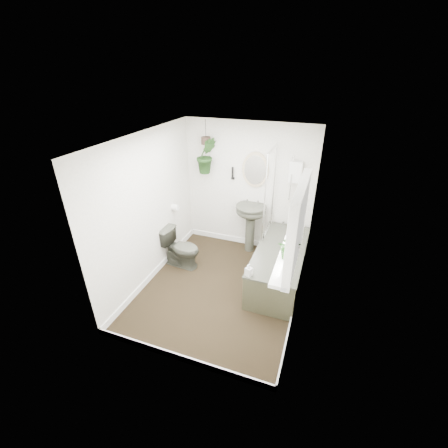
% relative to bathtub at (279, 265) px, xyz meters
% --- Properties ---
extents(floor, '(2.30, 2.80, 0.02)m').
position_rel_bathtub_xyz_m(floor, '(-0.80, -0.50, -0.30)').
color(floor, black).
rests_on(floor, ground).
extents(ceiling, '(2.30, 2.80, 0.02)m').
position_rel_bathtub_xyz_m(ceiling, '(-0.80, -0.50, 2.02)').
color(ceiling, white).
rests_on(ceiling, ground).
extents(wall_back, '(2.30, 0.02, 2.30)m').
position_rel_bathtub_xyz_m(wall_back, '(-0.80, 0.91, 0.86)').
color(wall_back, white).
rests_on(wall_back, ground).
extents(wall_front, '(2.30, 0.02, 2.30)m').
position_rel_bathtub_xyz_m(wall_front, '(-0.80, -1.91, 0.86)').
color(wall_front, white).
rests_on(wall_front, ground).
extents(wall_left, '(0.02, 2.80, 2.30)m').
position_rel_bathtub_xyz_m(wall_left, '(-1.96, -0.50, 0.86)').
color(wall_left, white).
rests_on(wall_left, ground).
extents(wall_right, '(0.02, 2.80, 2.30)m').
position_rel_bathtub_xyz_m(wall_right, '(0.36, -0.50, 0.86)').
color(wall_right, white).
rests_on(wall_right, ground).
extents(skirting, '(2.30, 2.80, 0.10)m').
position_rel_bathtub_xyz_m(skirting, '(-0.80, -0.50, -0.24)').
color(skirting, white).
rests_on(skirting, floor).
extents(bathtub, '(0.72, 1.72, 0.58)m').
position_rel_bathtub_xyz_m(bathtub, '(0.00, 0.00, 0.00)').
color(bathtub, '#3C3E33').
rests_on(bathtub, floor).
extents(bath_screen, '(0.04, 0.72, 1.40)m').
position_rel_bathtub_xyz_m(bath_screen, '(-0.33, 0.49, 0.99)').
color(bath_screen, silver).
rests_on(bath_screen, bathtub).
extents(shower_box, '(0.20, 0.10, 0.35)m').
position_rel_bathtub_xyz_m(shower_box, '(0.00, 0.84, 1.26)').
color(shower_box, white).
rests_on(shower_box, wall_back).
extents(oval_mirror, '(0.46, 0.03, 0.62)m').
position_rel_bathtub_xyz_m(oval_mirror, '(-0.68, 0.87, 1.21)').
color(oval_mirror, tan).
rests_on(oval_mirror, wall_back).
extents(wall_sconce, '(0.04, 0.04, 0.22)m').
position_rel_bathtub_xyz_m(wall_sconce, '(-1.08, 0.86, 1.11)').
color(wall_sconce, black).
rests_on(wall_sconce, wall_back).
extents(toilet_roll_holder, '(0.11, 0.11, 0.11)m').
position_rel_bathtub_xyz_m(toilet_roll_holder, '(-1.90, 0.20, 0.61)').
color(toilet_roll_holder, white).
rests_on(toilet_roll_holder, wall_left).
extents(window_recess, '(0.08, 1.00, 0.90)m').
position_rel_bathtub_xyz_m(window_recess, '(0.29, -1.20, 1.36)').
color(window_recess, white).
rests_on(window_recess, wall_right).
extents(window_sill, '(0.18, 1.00, 0.04)m').
position_rel_bathtub_xyz_m(window_sill, '(0.22, -1.20, 0.94)').
color(window_sill, white).
rests_on(window_sill, wall_right).
extents(window_blinds, '(0.01, 0.86, 0.76)m').
position_rel_bathtub_xyz_m(window_blinds, '(0.24, -1.20, 1.36)').
color(window_blinds, white).
rests_on(window_blinds, wall_right).
extents(toilet, '(0.69, 0.43, 0.68)m').
position_rel_bathtub_xyz_m(toilet, '(-1.65, -0.15, 0.05)').
color(toilet, '#3C3E33').
rests_on(toilet, floor).
extents(pedestal_sink, '(0.54, 0.47, 0.91)m').
position_rel_bathtub_xyz_m(pedestal_sink, '(-0.68, 0.71, 0.16)').
color(pedestal_sink, '#3C3E33').
rests_on(pedestal_sink, floor).
extents(sill_plant, '(0.26, 0.23, 0.26)m').
position_rel_bathtub_xyz_m(sill_plant, '(0.24, -1.21, 1.09)').
color(sill_plant, black).
rests_on(sill_plant, window_sill).
extents(hanging_plant, '(0.44, 0.42, 0.62)m').
position_rel_bathtub_xyz_m(hanging_plant, '(-1.52, 0.75, 1.41)').
color(hanging_plant, black).
rests_on(hanging_plant, ceiling).
extents(soap_bottle, '(0.11, 0.11, 0.18)m').
position_rel_bathtub_xyz_m(soap_bottle, '(-0.29, -0.79, 0.38)').
color(soap_bottle, '#302826').
rests_on(soap_bottle, bathtub).
extents(hanging_pot, '(0.16, 0.16, 0.12)m').
position_rel_bathtub_xyz_m(hanging_pot, '(-1.52, 0.75, 1.67)').
color(hanging_pot, '#36261E').
rests_on(hanging_pot, ceiling).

